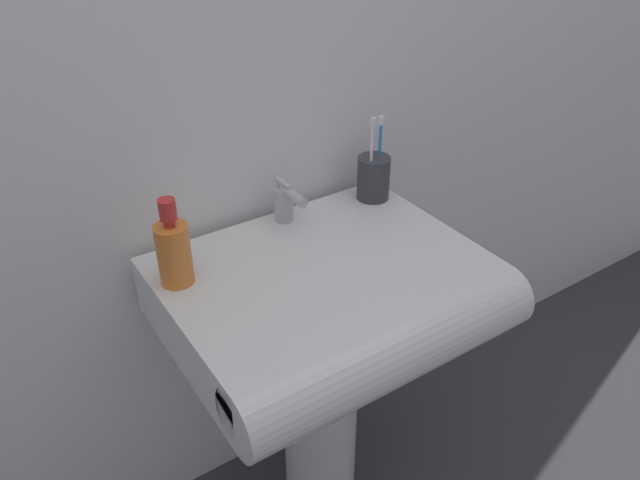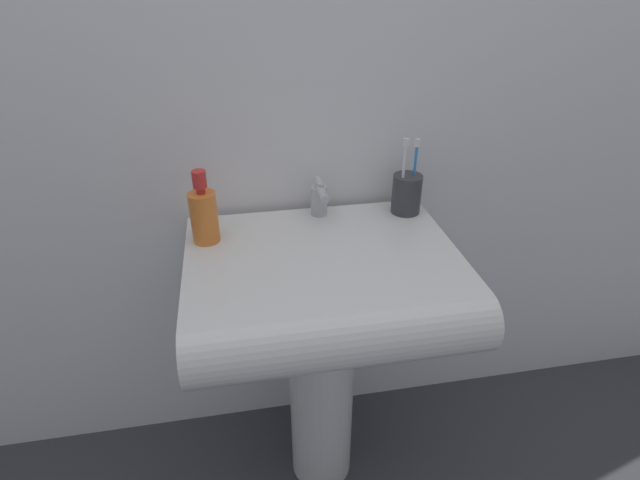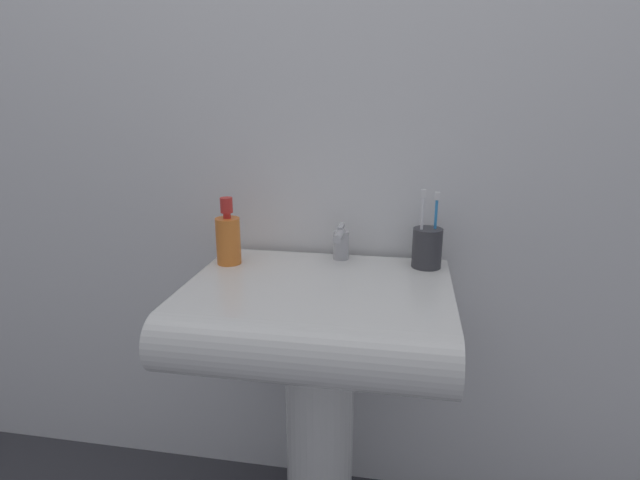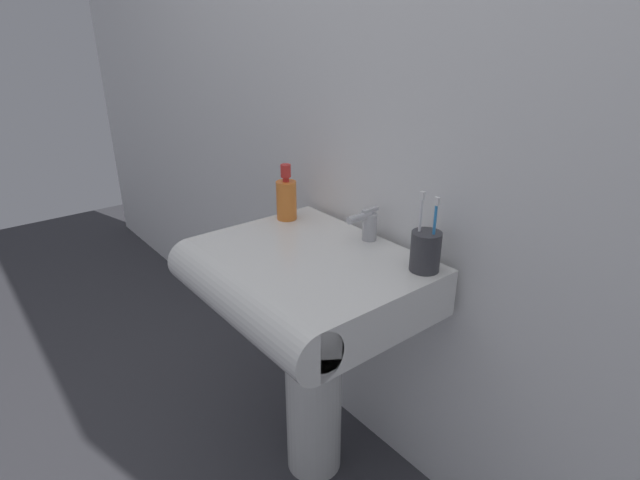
% 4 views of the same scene
% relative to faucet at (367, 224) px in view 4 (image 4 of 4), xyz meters
% --- Properties ---
extents(ground_plane, '(6.00, 6.00, 0.00)m').
position_rel_faucet_xyz_m(ground_plane, '(-0.03, -0.18, -0.81)').
color(ground_plane, '#38383D').
rests_on(ground_plane, ground).
extents(wall_back, '(5.00, 0.05, 2.40)m').
position_rel_faucet_xyz_m(wall_back, '(-0.03, 0.09, 0.39)').
color(wall_back, white).
rests_on(wall_back, ground).
extents(sink_pedestal, '(0.17, 0.17, 0.64)m').
position_rel_faucet_xyz_m(sink_pedestal, '(-0.03, -0.18, -0.50)').
color(sink_pedestal, white).
rests_on(sink_pedestal, ground).
extents(sink_basin, '(0.62, 0.51, 0.13)m').
position_rel_faucet_xyz_m(sink_basin, '(-0.03, -0.23, -0.11)').
color(sink_basin, white).
rests_on(sink_basin, sink_pedestal).
extents(faucet, '(0.04, 0.11, 0.10)m').
position_rel_faucet_xyz_m(faucet, '(0.00, 0.00, 0.00)').
color(faucet, '#B7B7BC').
rests_on(faucet, sink_basin).
extents(toothbrush_cup, '(0.08, 0.08, 0.21)m').
position_rel_faucet_xyz_m(toothbrush_cup, '(0.23, -0.02, 0.00)').
color(toothbrush_cup, '#38383D').
rests_on(toothbrush_cup, sink_basin).
extents(soap_bottle, '(0.06, 0.06, 0.18)m').
position_rel_faucet_xyz_m(soap_bottle, '(-0.29, -0.08, 0.02)').
color(soap_bottle, orange).
rests_on(soap_bottle, sink_basin).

